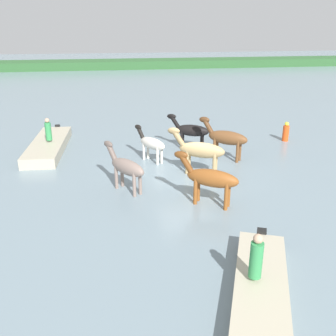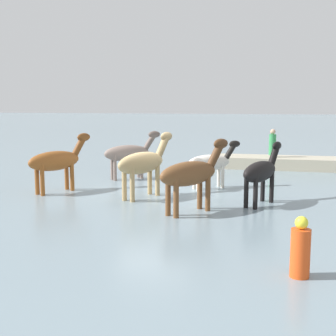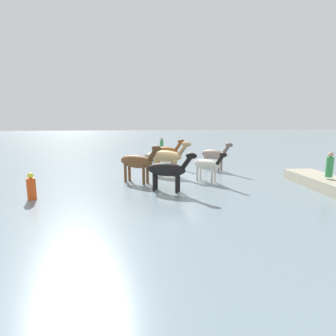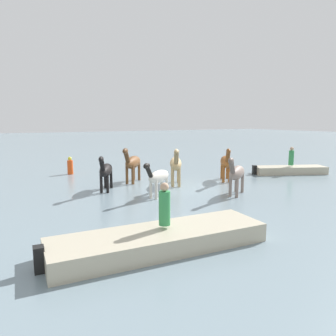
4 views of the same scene
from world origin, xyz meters
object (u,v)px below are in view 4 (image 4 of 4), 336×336
horse_pinto_flank (176,164)px  boat_tender_starboard (160,242)px  boat_skiff_near (289,171)px  person_spotter_bow (291,157)px  horse_mid_herd (226,162)px  horse_dark_mare (158,177)px  horse_gray_outer (236,173)px  person_helmsman_aft (165,206)px  horse_lead (133,163)px  buoy_channel_marker (70,166)px  horse_chestnut_trailing (106,170)px

horse_pinto_flank → boat_tender_starboard: (-7.25, 4.71, -0.96)m
boat_skiff_near → person_spotter_bow: size_ratio=4.00×
horse_pinto_flank → horse_mid_herd: 3.15m
horse_pinto_flank → boat_tender_starboard: 8.70m
person_spotter_bow → horse_mid_herd: bearing=87.1°
boat_skiff_near → horse_pinto_flank: bearing=-160.6°
horse_dark_mare → horse_gray_outer: 3.67m
person_spotter_bow → person_helmsman_aft: person_helmsman_aft is taller
boat_tender_starboard → person_spotter_bow: person_spotter_bow is taller
horse_mid_herd → person_spotter_bow: horse_mid_herd is taller
horse_mid_herd → person_helmsman_aft: (-6.77, 7.64, 0.09)m
horse_lead → horse_gray_outer: (-5.15, -3.09, -0.08)m
boat_skiff_near → buoy_channel_marker: size_ratio=4.17×
horse_gray_outer → person_helmsman_aft: (-3.78, 5.83, 0.14)m
person_helmsman_aft → buoy_channel_marker: person_helmsman_aft is taller
horse_dark_mare → person_spotter_bow: 10.41m
buoy_channel_marker → person_spotter_bow: bearing=-118.8°
horse_dark_mare → horse_chestnut_trailing: size_ratio=0.87×
horse_chestnut_trailing → boat_skiff_near: size_ratio=0.48×
horse_gray_outer → buoy_channel_marker: (9.63, 5.60, -0.53)m
horse_lead → horse_mid_herd: (-2.16, -4.89, -0.03)m
horse_chestnut_trailing → person_helmsman_aft: 7.62m
horse_gray_outer → person_helmsman_aft: size_ratio=1.84×
horse_mid_herd → person_helmsman_aft: bearing=-15.0°
horse_lead → horse_pinto_flank: horse_pinto_flank is taller
horse_mid_herd → horse_chestnut_trailing: size_ratio=1.02×
horse_mid_herd → boat_skiff_near: size_ratio=0.49×
horse_gray_outer → boat_skiff_near: 7.66m
boat_skiff_near → boat_tender_starboard: (-6.77, 13.07, 0.02)m
horse_lead → buoy_channel_marker: bearing=-110.9°
horse_dark_mare → horse_pinto_flank: (1.94, -2.06, 0.21)m
horse_chestnut_trailing → horse_mid_herd: bearing=110.9°
horse_dark_mare → horse_chestnut_trailing: horse_chestnut_trailing is taller
person_helmsman_aft → buoy_channel_marker: size_ratio=1.04×
horse_chestnut_trailing → buoy_channel_marker: 5.87m
horse_mid_herd → horse_pinto_flank: bearing=-63.4°
horse_dark_mare → person_spotter_bow: size_ratio=1.66×
person_helmsman_aft → buoy_channel_marker: (13.41, -0.24, -0.67)m
boat_tender_starboard → horse_mid_herd: bearing=44.3°
horse_gray_outer → buoy_channel_marker: bearing=-95.8°
horse_gray_outer → boat_skiff_near: horse_gray_outer is taller
horse_lead → boat_tender_starboard: size_ratio=0.37×
horse_pinto_flank → boat_skiff_near: size_ratio=0.53×
horse_dark_mare → horse_gray_outer: (-1.44, -3.38, 0.11)m
horse_dark_mare → boat_tender_starboard: (-5.31, 2.66, -0.74)m
boat_tender_starboard → buoy_channel_marker: size_ratio=5.48×
person_helmsman_aft → buoy_channel_marker: bearing=-1.0°
person_spotter_bow → person_helmsman_aft: size_ratio=1.00×
horse_mid_herd → boat_tender_starboard: (-6.87, 7.84, -0.90)m
horse_mid_herd → horse_chestnut_trailing: horse_mid_herd is taller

